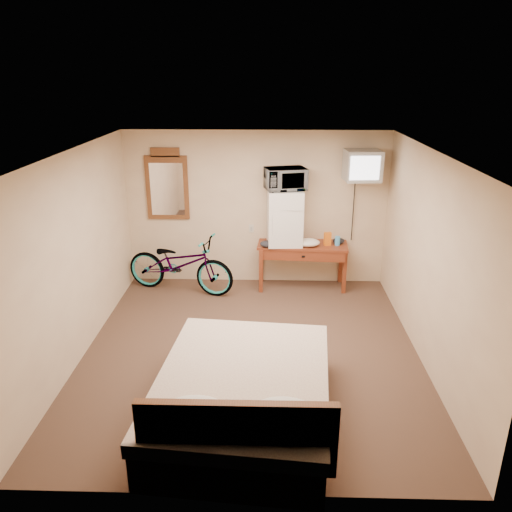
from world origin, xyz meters
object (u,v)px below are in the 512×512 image
object	(u,v)px
bicycle	(180,264)
bed	(243,398)
desk	(302,251)
mini_fridge	(285,217)
microwave	(285,179)
blue_cup	(337,241)
wall_mirror	(167,185)
crt_television	(362,165)

from	to	relation	value
bicycle	bed	xyz separation A→B (m)	(1.17, -3.18, -0.18)
desk	bed	xyz separation A→B (m)	(-0.78, -3.36, -0.35)
mini_fridge	microwave	xyz separation A→B (m)	(0.00, 0.00, 0.61)
microwave	bicycle	distance (m)	2.13
blue_cup	mini_fridge	bearing A→B (deg)	175.94
wall_mirror	bicycle	size ratio (longest dim) A/B	0.64
crt_television	wall_mirror	xyz separation A→B (m)	(-3.03, 0.25, -0.38)
wall_mirror	bed	world-z (taller)	wall_mirror
desk	crt_television	distance (m)	1.62
bicycle	bed	size ratio (longest dim) A/B	0.76
desk	wall_mirror	distance (m)	2.41
mini_fridge	bed	bearing A→B (deg)	-98.12
desk	crt_television	bearing A→B (deg)	1.49
blue_cup	bed	distance (m)	3.64
desk	wall_mirror	size ratio (longest dim) A/B	1.27
mini_fridge	crt_television	distance (m)	1.42
mini_fridge	microwave	distance (m)	0.61
crt_television	wall_mirror	distance (m)	3.06
microwave	bicycle	world-z (taller)	microwave
blue_cup	wall_mirror	xyz separation A→B (m)	(-2.72, 0.29, 0.81)
desk	mini_fridge	world-z (taller)	mini_fridge
wall_mirror	bicycle	distance (m)	1.27
desk	crt_television	world-z (taller)	crt_television
wall_mirror	crt_television	bearing A→B (deg)	-4.76
mini_fridge	wall_mirror	distance (m)	1.94
microwave	wall_mirror	bearing A→B (deg)	158.99
mini_fridge	wall_mirror	size ratio (longest dim) A/B	0.76
microwave	blue_cup	bearing A→B (deg)	-18.19
blue_cup	crt_television	world-z (taller)	crt_television
bicycle	blue_cup	bearing A→B (deg)	-71.08
desk	microwave	distance (m)	1.20
blue_cup	bicycle	bearing A→B (deg)	-176.16
desk	bicycle	distance (m)	1.96
wall_mirror	microwave	bearing A→B (deg)	-6.89
microwave	blue_cup	world-z (taller)	microwave
mini_fridge	microwave	bearing A→B (deg)	56.25
microwave	bicycle	size ratio (longest dim) A/B	0.34
desk	crt_television	xyz separation A→B (m)	(0.86, 0.02, 1.37)
mini_fridge	microwave	size ratio (longest dim) A/B	1.45
blue_cup	desk	bearing A→B (deg)	178.68
bed	crt_television	bearing A→B (deg)	64.18
mini_fridge	bicycle	xyz separation A→B (m)	(-1.65, -0.23, -0.72)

